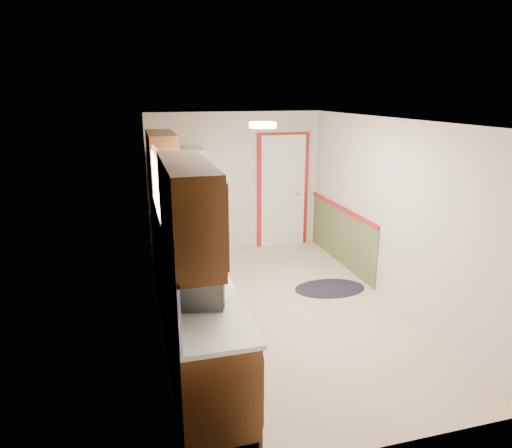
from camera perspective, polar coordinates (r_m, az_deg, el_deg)
room_shell at (r=5.60m, az=3.18°, el=0.51°), size 3.20×5.20×2.52m
kitchen_run at (r=5.20m, az=-8.93°, el=-5.45°), size 0.63×4.00×2.20m
back_wall_trim at (r=8.01m, az=4.89°, el=2.97°), size 1.12×2.30×2.08m
ceiling_fixture at (r=5.12m, az=0.85°, el=12.27°), size 0.30×0.30×0.06m
microwave at (r=4.05m, az=-6.74°, el=-6.82°), size 0.41×0.62×0.39m
refrigerator at (r=7.40m, az=-9.46°, el=2.11°), size 0.82×0.80×1.88m
rug at (r=6.68m, az=9.22°, el=-7.94°), size 1.06×0.72×0.01m
cooktop at (r=6.40m, az=-9.97°, el=-0.04°), size 0.50×0.60×0.02m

